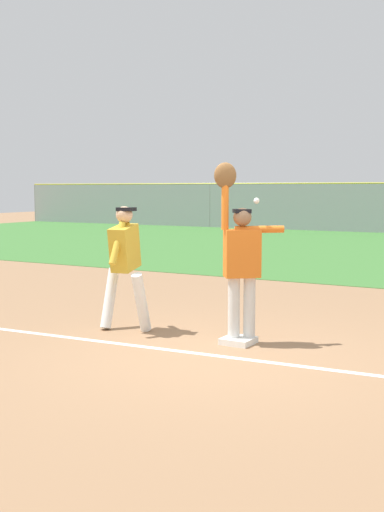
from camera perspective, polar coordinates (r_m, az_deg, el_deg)
The scene contains 6 objects.
ground_plane at distance 7.66m, azimuth 1.96°, elevation -8.83°, with size 69.26×69.26×0.00m, color #936D4C.
first_base at distance 8.24m, azimuth 4.14°, elevation -7.49°, with size 0.38×0.38×0.08m, color white.
fielder at distance 8.09m, azimuth 4.32°, elevation 0.03°, with size 0.78×0.63×2.28m.
runner at distance 8.85m, azimuth -5.97°, elevation -0.28°, with size 0.79×0.84×1.72m.
baseball at distance 8.09m, azimuth 5.74°, elevation 4.89°, with size 0.07×0.07×0.07m, color white.
parked_car_black at distance 32.72m, azimuth 15.16°, elevation 3.57°, with size 4.48×2.27×1.25m.
Camera 1 is at (3.39, -6.58, 1.97)m, focal length 45.15 mm.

